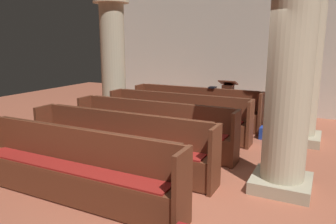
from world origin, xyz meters
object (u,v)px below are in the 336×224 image
at_px(pillar_far_side, 113,54).
at_px(lectern, 227,103).
at_px(pew_row_4, 71,164).
at_px(pillar_aisle_rear, 290,66).
at_px(pew_row_1, 177,114).
at_px(kneeler_box_blue, 268,133).
at_px(pew_row_2, 153,126).
at_px(hymn_book, 212,87).
at_px(pew_row_3, 120,141).
at_px(pew_row_0, 196,106).
at_px(pillar_aisle_side, 305,58).

relative_size(pillar_far_side, lectern, 3.16).
relative_size(pew_row_4, pillar_aisle_rear, 0.97).
relative_size(pew_row_1, kneeler_box_blue, 10.13).
distance_m(pew_row_2, pillar_aisle_rear, 2.87).
relative_size(pew_row_1, pillar_aisle_rear, 0.97).
bearing_deg(pew_row_2, pew_row_1, 90.00).
height_order(pew_row_2, hymn_book, hymn_book).
distance_m(pew_row_3, hymn_book, 3.59).
bearing_deg(pew_row_4, pew_row_2, 90.00).
bearing_deg(pillar_aisle_rear, pew_row_2, 165.73).
relative_size(pew_row_0, pew_row_1, 1.00).
relative_size(pew_row_3, pillar_aisle_side, 0.97).
bearing_deg(pew_row_3, pew_row_1, 90.00).
xyz_separation_m(pillar_aisle_side, pillar_far_side, (-4.93, 0.18, 0.00)).
distance_m(pew_row_3, pillar_far_side, 4.25).
distance_m(pillar_aisle_side, pillar_far_side, 4.93).
height_order(pew_row_2, pillar_aisle_rear, pillar_aisle_rear).
height_order(pillar_far_side, kneeler_box_blue, pillar_far_side).
distance_m(pew_row_2, pillar_aisle_side, 3.40).
height_order(pew_row_4, pillar_aisle_rear, pillar_aisle_rear).
height_order(pew_row_0, hymn_book, hymn_book).
bearing_deg(pew_row_3, pew_row_2, 90.00).
relative_size(pillar_aisle_side, lectern, 3.16).
relative_size(pew_row_3, lectern, 3.08).
relative_size(pew_row_1, pew_row_2, 1.00).
distance_m(pew_row_0, pew_row_3, 3.35).
distance_m(pillar_far_side, hymn_book, 2.94).
height_order(pew_row_3, kneeler_box_blue, pew_row_3).
xyz_separation_m(pillar_far_side, lectern, (2.96, 1.18, -1.33)).
distance_m(pew_row_4, pillar_aisle_side, 5.02).
bearing_deg(pillar_far_side, kneeler_box_blue, -3.83).
height_order(pew_row_0, pew_row_1, same).
bearing_deg(pillar_aisle_rear, pillar_aisle_side, 90.00).
relative_size(pillar_far_side, pillar_aisle_rear, 1.00).
distance_m(pew_row_1, pew_row_3, 2.24).
relative_size(pew_row_0, pillar_aisle_side, 0.97).
distance_m(pillar_aisle_side, hymn_book, 2.32).
distance_m(pew_row_0, lectern, 1.19).
height_order(pew_row_1, pew_row_3, same).
distance_m(pew_row_3, kneeler_box_blue, 3.51).
bearing_deg(pillar_far_side, pillar_aisle_side, -2.14).
bearing_deg(pew_row_2, hymn_book, 81.31).
distance_m(pew_row_2, pillar_far_side, 3.47).
bearing_deg(hymn_book, pew_row_3, -95.97).
bearing_deg(kneeler_box_blue, pillar_aisle_side, 9.73).
xyz_separation_m(pew_row_2, pew_row_4, (0.00, -2.24, 0.00)).
distance_m(pew_row_0, pew_row_4, 4.47).
height_order(pillar_far_side, pillar_aisle_rear, same).
height_order(pew_row_0, pew_row_3, same).
distance_m(pillar_far_side, kneeler_box_blue, 4.63).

